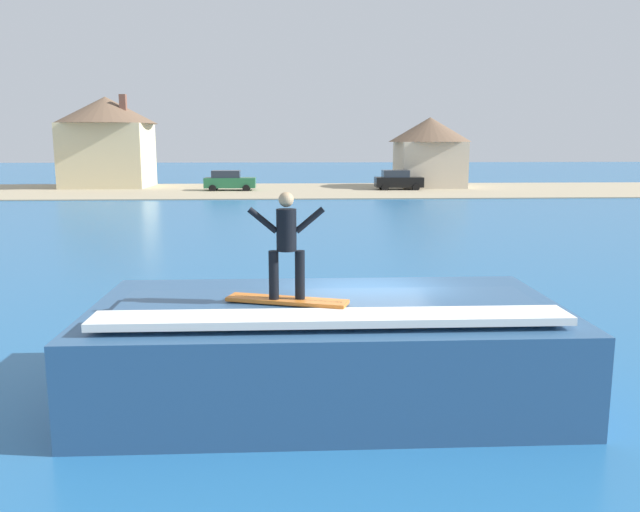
{
  "coord_description": "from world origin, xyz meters",
  "views": [
    {
      "loc": [
        -1.46,
        -11.87,
        4.38
      ],
      "look_at": [
        -0.82,
        1.29,
        2.04
      ],
      "focal_mm": 36.17,
      "sensor_mm": 36.0,
      "label": 1
    }
  ],
  "objects_px": {
    "house_gabled_white": "(429,149)",
    "surfer": "(287,240)",
    "car_near_shore": "(229,181)",
    "wave_crest": "(327,347)",
    "house_with_chimney": "(107,137)",
    "surfboard": "(287,300)",
    "car_far_shore": "(398,180)"
  },
  "relations": [
    {
      "from": "surfer",
      "to": "house_gabled_white",
      "type": "relative_size",
      "value": 0.22
    },
    {
      "from": "surfer",
      "to": "car_near_shore",
      "type": "bearing_deg",
      "value": 96.24
    },
    {
      "from": "wave_crest",
      "to": "house_gabled_white",
      "type": "bearing_deg",
      "value": 75.88
    },
    {
      "from": "house_gabled_white",
      "to": "house_with_chimney",
      "type": "bearing_deg",
      "value": 177.38
    },
    {
      "from": "surfer",
      "to": "house_gabled_white",
      "type": "xyz_separation_m",
      "value": [
        13.66,
        52.21,
        0.9
      ]
    },
    {
      "from": "surfboard",
      "to": "surfer",
      "type": "relative_size",
      "value": 1.17
    },
    {
      "from": "car_near_shore",
      "to": "house_gabled_white",
      "type": "height_order",
      "value": "house_gabled_white"
    },
    {
      "from": "wave_crest",
      "to": "surfboard",
      "type": "bearing_deg",
      "value": -139.21
    },
    {
      "from": "surfer",
      "to": "car_near_shore",
      "type": "relative_size",
      "value": 0.38
    },
    {
      "from": "wave_crest",
      "to": "car_near_shore",
      "type": "xyz_separation_m",
      "value": [
        -5.97,
        47.84,
        0.09
      ]
    },
    {
      "from": "wave_crest",
      "to": "house_with_chimney",
      "type": "distance_m",
      "value": 56.14
    },
    {
      "from": "car_far_shore",
      "to": "house_gabled_white",
      "type": "distance_m",
      "value": 5.86
    },
    {
      "from": "house_gabled_white",
      "to": "surfboard",
      "type": "bearing_deg",
      "value": -104.67
    },
    {
      "from": "surfer",
      "to": "house_with_chimney",
      "type": "relative_size",
      "value": 0.18
    },
    {
      "from": "car_near_shore",
      "to": "house_gabled_white",
      "type": "relative_size",
      "value": 0.57
    },
    {
      "from": "surfboard",
      "to": "house_gabled_white",
      "type": "bearing_deg",
      "value": 75.33
    },
    {
      "from": "wave_crest",
      "to": "house_with_chimney",
      "type": "height_order",
      "value": "house_with_chimney"
    },
    {
      "from": "surfer",
      "to": "surfboard",
      "type": "bearing_deg",
      "value": 91.86
    },
    {
      "from": "car_far_shore",
      "to": "house_gabled_white",
      "type": "bearing_deg",
      "value": 45.22
    },
    {
      "from": "wave_crest",
      "to": "car_near_shore",
      "type": "bearing_deg",
      "value": 97.12
    },
    {
      "from": "surfboard",
      "to": "car_near_shore",
      "type": "bearing_deg",
      "value": 96.24
    },
    {
      "from": "car_far_shore",
      "to": "house_with_chimney",
      "type": "distance_m",
      "value": 28.1
    },
    {
      "from": "car_near_shore",
      "to": "wave_crest",
      "type": "bearing_deg",
      "value": -82.88
    },
    {
      "from": "car_near_shore",
      "to": "car_far_shore",
      "type": "height_order",
      "value": "same"
    },
    {
      "from": "car_near_shore",
      "to": "car_far_shore",
      "type": "bearing_deg",
      "value": 0.44
    },
    {
      "from": "house_gabled_white",
      "to": "car_far_shore",
      "type": "bearing_deg",
      "value": -134.78
    },
    {
      "from": "house_gabled_white",
      "to": "surfer",
      "type": "bearing_deg",
      "value": -104.66
    },
    {
      "from": "surfboard",
      "to": "house_with_chimney",
      "type": "xyz_separation_m",
      "value": [
        -17.33,
        53.61,
        2.97
      ]
    },
    {
      "from": "wave_crest",
      "to": "surfer",
      "type": "xyz_separation_m",
      "value": [
        -0.68,
        -0.6,
        1.99
      ]
    },
    {
      "from": "car_far_shore",
      "to": "house_with_chimney",
      "type": "xyz_separation_m",
      "value": [
        -27.37,
        5.07,
        3.88
      ]
    },
    {
      "from": "surfer",
      "to": "house_gabled_white",
      "type": "bearing_deg",
      "value": 75.34
    },
    {
      "from": "wave_crest",
      "to": "house_gabled_white",
      "type": "distance_m",
      "value": 53.29
    }
  ]
}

